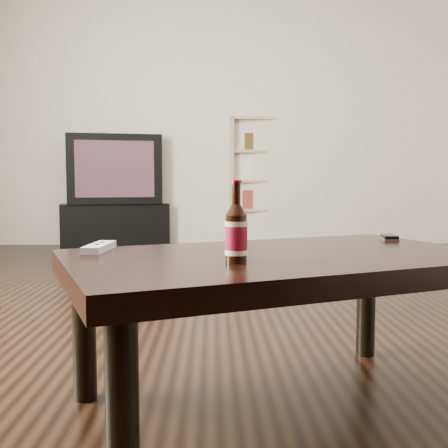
{
  "coord_description": "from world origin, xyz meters",
  "views": [
    {
      "loc": [
        -0.07,
        -2.24,
        0.63
      ],
      "look_at": [
        -0.04,
        -0.97,
        0.53
      ],
      "focal_mm": 42.0,
      "sensor_mm": 36.0,
      "label": 1
    }
  ],
  "objects_px": {
    "bookshelf": "(259,178)",
    "phone": "(389,237)",
    "tv": "(114,170)",
    "coffee_table": "(281,274)",
    "tv_stand": "(115,224)",
    "beer_bottle": "(236,234)",
    "remote": "(99,247)"
  },
  "relations": [
    {
      "from": "tv",
      "to": "bookshelf",
      "type": "height_order",
      "value": "bookshelf"
    },
    {
      "from": "tv",
      "to": "phone",
      "type": "distance_m",
      "value": 3.84
    },
    {
      "from": "tv_stand",
      "to": "beer_bottle",
      "type": "distance_m",
      "value": 4.13
    },
    {
      "from": "tv_stand",
      "to": "tv",
      "type": "xyz_separation_m",
      "value": [
        0.0,
        -0.0,
        0.54
      ]
    },
    {
      "from": "bookshelf",
      "to": "phone",
      "type": "relative_size",
      "value": 12.57
    },
    {
      "from": "coffee_table",
      "to": "beer_bottle",
      "type": "bearing_deg",
      "value": -129.44
    },
    {
      "from": "beer_bottle",
      "to": "remote",
      "type": "relative_size",
      "value": 1.09
    },
    {
      "from": "tv_stand",
      "to": "bookshelf",
      "type": "relative_size",
      "value": 0.81
    },
    {
      "from": "tv_stand",
      "to": "tv",
      "type": "relative_size",
      "value": 1.05
    },
    {
      "from": "tv_stand",
      "to": "phone",
      "type": "bearing_deg",
      "value": -77.17
    },
    {
      "from": "tv_stand",
      "to": "remote",
      "type": "bearing_deg",
      "value": -91.8
    },
    {
      "from": "bookshelf",
      "to": "coffee_table",
      "type": "distance_m",
      "value": 3.99
    },
    {
      "from": "phone",
      "to": "tv_stand",
      "type": "bearing_deg",
      "value": 122.55
    },
    {
      "from": "bookshelf",
      "to": "coffee_table",
      "type": "relative_size",
      "value": 0.96
    },
    {
      "from": "coffee_table",
      "to": "remote",
      "type": "xyz_separation_m",
      "value": [
        -0.52,
        0.07,
        0.07
      ]
    },
    {
      "from": "tv_stand",
      "to": "beer_bottle",
      "type": "xyz_separation_m",
      "value": [
        1.04,
        -3.99,
        0.3
      ]
    },
    {
      "from": "bookshelf",
      "to": "beer_bottle",
      "type": "distance_m",
      "value": 4.15
    },
    {
      "from": "tv",
      "to": "coffee_table",
      "type": "height_order",
      "value": "tv"
    },
    {
      "from": "bookshelf",
      "to": "phone",
      "type": "height_order",
      "value": "bookshelf"
    },
    {
      "from": "phone",
      "to": "tv",
      "type": "bearing_deg",
      "value": 122.55
    },
    {
      "from": "remote",
      "to": "tv",
      "type": "bearing_deg",
      "value": 104.8
    },
    {
      "from": "beer_bottle",
      "to": "remote",
      "type": "distance_m",
      "value": 0.45
    },
    {
      "from": "tv_stand",
      "to": "remote",
      "type": "distance_m",
      "value": 3.82
    },
    {
      "from": "tv_stand",
      "to": "beer_bottle",
      "type": "relative_size",
      "value": 5.11
    },
    {
      "from": "tv",
      "to": "coffee_table",
      "type": "distance_m",
      "value": 4.02
    },
    {
      "from": "tv",
      "to": "beer_bottle",
      "type": "distance_m",
      "value": 4.13
    },
    {
      "from": "phone",
      "to": "remote",
      "type": "bearing_deg",
      "value": -155.7
    },
    {
      "from": "coffee_table",
      "to": "beer_bottle",
      "type": "height_order",
      "value": "beer_bottle"
    },
    {
      "from": "tv_stand",
      "to": "tv",
      "type": "height_order",
      "value": "tv"
    },
    {
      "from": "coffee_table",
      "to": "tv_stand",
      "type": "bearing_deg",
      "value": 106.94
    },
    {
      "from": "coffee_table",
      "to": "tv",
      "type": "bearing_deg",
      "value": 106.95
    },
    {
      "from": "tv",
      "to": "coffee_table",
      "type": "xyz_separation_m",
      "value": [
        1.17,
        -3.83,
        -0.37
      ]
    }
  ]
}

